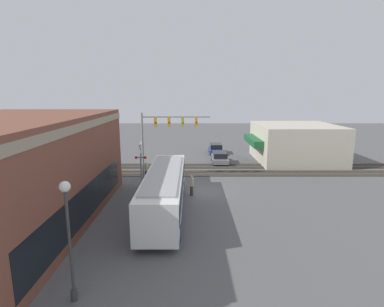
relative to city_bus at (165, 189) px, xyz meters
The scene contains 13 objects.
ground_plane 5.55m from the city_bus, 31.95° to the right, with size 120.00×120.00×0.00m, color #565659.
brick_building 10.42m from the city_bus, 105.38° to the left, with size 19.26×10.47×7.05m.
shop_building 22.46m from the city_bus, 41.92° to the right, with size 10.03×10.71×4.62m.
city_bus is the anchor object (origin of this frame).
traffic_signal_gantry 9.64m from the city_bus, ahead, with size 0.42×6.84×6.60m.
crossing_signal 8.61m from the city_bus, 20.80° to the left, with size 1.41×1.18×3.81m.
streetlamp 10.11m from the city_bus, 162.78° to the left, with size 0.44×0.44×5.18m.
rail_track_near 10.98m from the city_bus, 14.95° to the right, with size 2.60×60.00×0.15m.
rail_track_far 14.07m from the city_bus, 11.56° to the right, with size 2.60×60.00×0.15m.
parked_car_grey 16.25m from the city_bus, 19.45° to the right, with size 4.30×1.82×1.42m.
parked_car_blue 22.12m from the city_bus, 14.15° to the right, with size 4.29×1.82×1.41m.
pedestrian_near_bus 4.10m from the city_bus, 28.84° to the right, with size 0.34×0.34×1.72m.
pedestrian_at_crossing 8.96m from the city_bus, 17.21° to the left, with size 0.34×0.34×1.67m.
Camera 1 is at (-25.10, 0.88, 8.50)m, focal length 28.00 mm.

